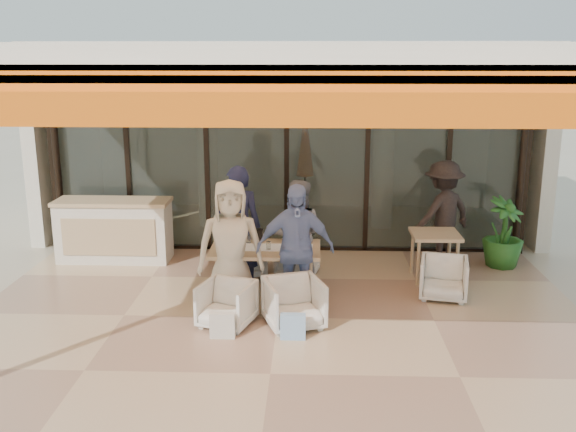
# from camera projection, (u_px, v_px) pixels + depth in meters

# --- Properties ---
(ground) EXTENTS (70.00, 70.00, 0.00)m
(ground) POSITION_uv_depth(u_px,v_px,m) (278.00, 319.00, 8.26)
(ground) COLOR #C6B293
(ground) RESTS_ON ground
(terrace_floor) EXTENTS (8.00, 6.00, 0.01)m
(terrace_floor) POSITION_uv_depth(u_px,v_px,m) (278.00, 319.00, 8.26)
(terrace_floor) COLOR tan
(terrace_floor) RESTS_ON ground
(terrace_structure) EXTENTS (8.00, 6.00, 3.40)m
(terrace_structure) POSITION_uv_depth(u_px,v_px,m) (275.00, 60.00, 7.21)
(terrace_structure) COLOR silver
(terrace_structure) RESTS_ON ground
(glass_storefront) EXTENTS (8.08, 0.10, 3.20)m
(glass_storefront) POSITION_uv_depth(u_px,v_px,m) (287.00, 160.00, 10.77)
(glass_storefront) COLOR #9EADA3
(glass_storefront) RESTS_ON ground
(interior_block) EXTENTS (9.05, 3.62, 3.52)m
(interior_block) POSITION_uv_depth(u_px,v_px,m) (292.00, 110.00, 12.86)
(interior_block) COLOR silver
(interior_block) RESTS_ON ground
(host_counter) EXTENTS (1.85, 0.65, 1.04)m
(host_counter) POSITION_uv_depth(u_px,v_px,m) (114.00, 230.00, 10.45)
(host_counter) COLOR silver
(host_counter) RESTS_ON ground
(dining_table) EXTENTS (1.50, 0.90, 0.93)m
(dining_table) POSITION_uv_depth(u_px,v_px,m) (265.00, 251.00, 8.81)
(dining_table) COLOR tan
(dining_table) RESTS_ON ground
(chair_far_left) EXTENTS (0.80, 0.76, 0.71)m
(chair_far_left) POSITION_uv_depth(u_px,v_px,m) (243.00, 254.00, 9.82)
(chair_far_left) COLOR white
(chair_far_left) RESTS_ON ground
(chair_far_right) EXTENTS (0.70, 0.67, 0.61)m
(chair_far_right) POSITION_uv_depth(u_px,v_px,m) (297.00, 257.00, 9.80)
(chair_far_right) COLOR white
(chair_far_right) RESTS_ON ground
(chair_near_left) EXTENTS (0.76, 0.74, 0.63)m
(chair_near_left) POSITION_uv_depth(u_px,v_px,m) (227.00, 302.00, 7.99)
(chair_near_left) COLOR white
(chair_near_left) RESTS_ON ground
(chair_near_right) EXTENTS (0.84, 0.81, 0.69)m
(chair_near_right) POSITION_uv_depth(u_px,v_px,m) (294.00, 301.00, 7.95)
(chair_near_right) COLOR white
(chair_near_right) RESTS_ON ground
(diner_navy) EXTENTS (0.68, 0.46, 1.81)m
(diner_navy) POSITION_uv_depth(u_px,v_px,m) (238.00, 227.00, 9.20)
(diner_navy) COLOR #191E39
(diner_navy) RESTS_ON ground
(diner_grey) EXTENTS (0.83, 0.68, 1.61)m
(diner_grey) POSITION_uv_depth(u_px,v_px,m) (297.00, 235.00, 9.19)
(diner_grey) COLOR #5E5E63
(diner_grey) RESTS_ON ground
(diner_cream) EXTENTS (0.94, 0.68, 1.78)m
(diner_cream) POSITION_uv_depth(u_px,v_px,m) (231.00, 247.00, 8.33)
(diner_cream) COLOR beige
(diner_cream) RESTS_ON ground
(diner_periwinkle) EXTENTS (1.06, 0.55, 1.73)m
(diner_periwinkle) POSITION_uv_depth(u_px,v_px,m) (295.00, 249.00, 8.31)
(diner_periwinkle) COLOR #7087BC
(diner_periwinkle) RESTS_ON ground
(tote_bag_cream) EXTENTS (0.30, 0.10, 0.34)m
(tote_bag_cream) POSITION_uv_depth(u_px,v_px,m) (223.00, 326.00, 7.63)
(tote_bag_cream) COLOR silver
(tote_bag_cream) RESTS_ON ground
(tote_bag_blue) EXTENTS (0.30, 0.10, 0.34)m
(tote_bag_blue) POSITION_uv_depth(u_px,v_px,m) (293.00, 327.00, 7.60)
(tote_bag_blue) COLOR #99BFD8
(tote_bag_blue) RESTS_ON ground
(side_table) EXTENTS (0.70, 0.70, 0.74)m
(side_table) POSITION_uv_depth(u_px,v_px,m) (435.00, 240.00, 9.53)
(side_table) COLOR tan
(side_table) RESTS_ON ground
(side_chair) EXTENTS (0.74, 0.71, 0.65)m
(side_chair) POSITION_uv_depth(u_px,v_px,m) (444.00, 277.00, 8.88)
(side_chair) COLOR white
(side_chair) RESTS_ON ground
(standing_woman) EXTENTS (1.27, 1.12, 1.70)m
(standing_woman) POSITION_uv_depth(u_px,v_px,m) (443.00, 213.00, 10.23)
(standing_woman) COLOR black
(standing_woman) RESTS_ON ground
(potted_palm) EXTENTS (0.90, 0.90, 1.14)m
(potted_palm) POSITION_uv_depth(u_px,v_px,m) (504.00, 233.00, 10.14)
(potted_palm) COLOR #1E5919
(potted_palm) RESTS_ON ground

